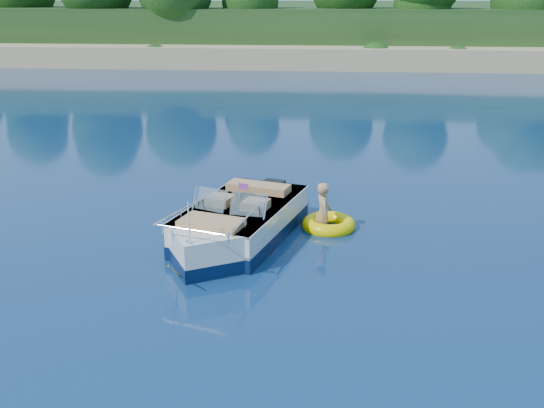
# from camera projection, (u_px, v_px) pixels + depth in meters

# --- Properties ---
(ground) EXTENTS (160.00, 160.00, 0.00)m
(ground) POSITION_uv_depth(u_px,v_px,m) (400.00, 335.00, 9.52)
(ground) COLOR #0A1C4C
(ground) RESTS_ON ground
(shoreline) EXTENTS (170.00, 59.00, 6.00)m
(shoreline) POSITION_uv_depth(u_px,v_px,m) (339.00, 31.00, 69.19)
(shoreline) COLOR tan
(shoreline) RESTS_ON ground
(motorboat) EXTENTS (2.79, 5.13, 1.75)m
(motorboat) POSITION_uv_depth(u_px,v_px,m) (236.00, 227.00, 12.99)
(motorboat) COLOR silver
(motorboat) RESTS_ON ground
(tow_tube) EXTENTS (1.36, 1.36, 0.33)m
(tow_tube) POSITION_uv_depth(u_px,v_px,m) (329.00, 224.00, 13.86)
(tow_tube) COLOR #FFDD00
(tow_tube) RESTS_ON ground
(boy) EXTENTS (0.52, 0.87, 1.59)m
(boy) POSITION_uv_depth(u_px,v_px,m) (322.00, 229.00, 13.82)
(boy) COLOR tan
(boy) RESTS_ON ground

